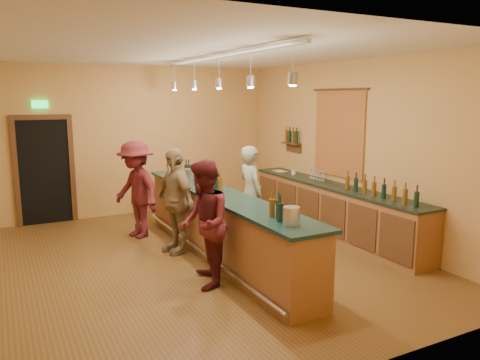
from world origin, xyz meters
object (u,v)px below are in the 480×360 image
customer_c (136,190)px  customer_a (204,224)px  bartender (251,193)px  bar_stool (239,204)px  customer_b (175,201)px  tasting_bar (220,220)px  back_counter (333,209)px

customer_c → customer_a: bearing=-15.3°
bartender → bar_stool: size_ratio=2.15×
customer_c → bar_stool: size_ratio=2.24×
bartender → customer_b: bearing=90.9°
bar_stool → customer_a: bearing=-129.9°
tasting_bar → customer_b: (-0.55, 0.56, 0.26)m
customer_c → bar_stool: customer_c is taller
customer_a → bar_stool: size_ratio=2.20×
tasting_bar → bartender: bartender is taller
customer_b → bar_stool: (1.27, 0.16, -0.22)m
tasting_bar → customer_b: 0.83m
customer_c → bar_stool: 1.89m
back_counter → tasting_bar: 2.41m
bartender → bar_stool: 0.29m
back_counter → customer_b: size_ratio=2.62×
customer_c → bar_stool: (1.61, -0.97, -0.24)m
back_counter → customer_b: 3.00m
customer_b → bar_stool: bearing=86.8°
tasting_bar → bartender: size_ratio=3.00×
back_counter → customer_c: (-3.29, 1.51, 0.40)m
customer_a → customer_b: size_ratio=1.00×
bartender → customer_b: 1.44m
customer_a → bartender: bearing=153.5°
bartender → customer_a: 2.22m
customer_b → back_counter: bearing=72.2°
bartender → customer_b: size_ratio=0.98×
tasting_bar → customer_a: bearing=-125.5°
customer_b → bar_stool: size_ratio=2.20×
customer_b → customer_c: customer_c is taller
back_counter → bartender: 1.61m
customer_a → bar_stool: customer_a is taller
customer_a → customer_b: bearing=-166.6°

